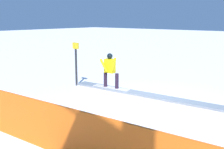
{
  "coord_description": "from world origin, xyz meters",
  "views": [
    {
      "loc": [
        -5.05,
        8.08,
        3.23
      ],
      "look_at": [
        0.83,
        1.07,
        1.31
      ],
      "focal_mm": 43.56,
      "sensor_mm": 36.0,
      "label": 1
    }
  ],
  "objects": [
    {
      "name": "ground_plane",
      "position": [
        0.0,
        0.0,
        0.0
      ],
      "size": [
        120.0,
        120.0,
        0.0
      ],
      "primitive_type": "plane",
      "color": "white"
    },
    {
      "name": "grind_box",
      "position": [
        0.0,
        0.0,
        0.23
      ],
      "size": [
        6.52,
        1.05,
        0.51
      ],
      "color": "white",
      "rests_on": "ground_plane"
    },
    {
      "name": "snowboarder",
      "position": [
        1.7,
        0.14,
        1.24
      ],
      "size": [
        1.6,
        0.49,
        1.36
      ],
      "color": "silver",
      "rests_on": "grind_box"
    },
    {
      "name": "safety_fence",
      "position": [
        0.0,
        4.31,
        0.62
      ],
      "size": [
        13.12,
        1.16,
        1.24
      ],
      "primitive_type": "cube",
      "rotation": [
        0.0,
        0.0,
        0.08
      ],
      "color": "orange",
      "rests_on": "ground_plane"
    },
    {
      "name": "trail_marker",
      "position": [
        4.5,
        -0.63,
        1.11
      ],
      "size": [
        0.4,
        0.1,
        2.08
      ],
      "color": "#262628",
      "rests_on": "ground_plane"
    }
  ]
}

